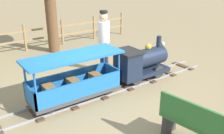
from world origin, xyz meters
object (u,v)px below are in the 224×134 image
object	(u,v)px
passenger_car	(75,82)
locomotive	(141,62)
park_bench	(201,127)
conductor_person	(104,37)

from	to	relation	value
passenger_car	locomotive	bearing A→B (deg)	90.00
locomotive	passenger_car	size ratio (longest dim) A/B	0.72
passenger_car	park_bench	world-z (taller)	passenger_car
locomotive	conductor_person	world-z (taller)	conductor_person
passenger_car	conductor_person	xyz separation A→B (m)	(-1.02, 1.39, 0.53)
conductor_person	park_bench	xyz separation A→B (m)	(3.47, -0.59, -0.54)
conductor_person	locomotive	bearing A→B (deg)	20.44
conductor_person	park_bench	distance (m)	3.56
conductor_person	park_bench	size ratio (longest dim) A/B	1.20
passenger_car	park_bench	size ratio (longest dim) A/B	1.49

